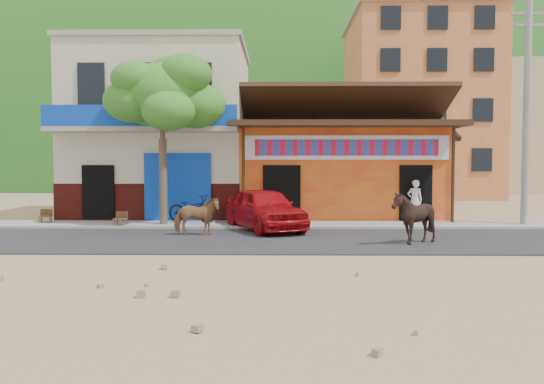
# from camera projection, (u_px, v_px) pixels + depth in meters

# --- Properties ---
(ground) EXTENTS (120.00, 120.00, 0.00)m
(ground) POSITION_uv_depth(u_px,v_px,m) (300.00, 256.00, 12.93)
(ground) COLOR #9E825B
(ground) RESTS_ON ground
(road) EXTENTS (60.00, 5.00, 0.04)m
(road) POSITION_uv_depth(u_px,v_px,m) (296.00, 240.00, 15.43)
(road) COLOR #28282B
(road) RESTS_ON ground
(sidewalk) EXTENTS (60.00, 2.00, 0.12)m
(sidewalk) POSITION_uv_depth(u_px,v_px,m) (293.00, 225.00, 18.92)
(sidewalk) COLOR gray
(sidewalk) RESTS_ON ground
(dance_club) EXTENTS (8.00, 6.00, 3.60)m
(dance_club) POSITION_uv_depth(u_px,v_px,m) (337.00, 174.00, 22.80)
(dance_club) COLOR orange
(dance_club) RESTS_ON ground
(cafe_building) EXTENTS (7.00, 6.00, 7.00)m
(cafe_building) POSITION_uv_depth(u_px,v_px,m) (163.00, 135.00, 22.81)
(cafe_building) COLOR beige
(cafe_building) RESTS_ON ground
(apartment_front) EXTENTS (9.00, 9.00, 12.00)m
(apartment_front) POSITION_uv_depth(u_px,v_px,m) (417.00, 110.00, 36.47)
(apartment_front) COLOR #CC723F
(apartment_front) RESTS_ON ground
(apartment_rear) EXTENTS (8.00, 8.00, 10.00)m
(apartment_rear) POSITION_uv_depth(u_px,v_px,m) (510.00, 130.00, 42.40)
(apartment_rear) COLOR tan
(apartment_rear) RESTS_ON ground
(hillside) EXTENTS (100.00, 40.00, 24.00)m
(hillside) POSITION_uv_depth(u_px,v_px,m) (282.00, 101.00, 82.20)
(hillside) COLOR #194C14
(hillside) RESTS_ON ground
(tree) EXTENTS (3.00, 3.00, 6.00)m
(tree) POSITION_uv_depth(u_px,v_px,m) (163.00, 139.00, 18.62)
(tree) COLOR #2D721E
(tree) RESTS_ON sidewalk
(utility_pole) EXTENTS (0.24, 0.24, 8.00)m
(utility_pole) POSITION_uv_depth(u_px,v_px,m) (526.00, 110.00, 18.60)
(utility_pole) COLOR gray
(utility_pole) RESTS_ON sidewalk
(cow_tan) EXTENTS (1.45, 0.77, 1.18)m
(cow_tan) POSITION_uv_depth(u_px,v_px,m) (197.00, 216.00, 16.32)
(cow_tan) COLOR #9B693E
(cow_tan) RESTS_ON road
(cow_dark) EXTENTS (1.45, 1.32, 1.45)m
(cow_dark) POSITION_uv_depth(u_px,v_px,m) (414.00, 218.00, 14.53)
(cow_dark) COLOR black
(cow_dark) RESTS_ON road
(red_car) EXTENTS (3.25, 4.49, 1.42)m
(red_car) POSITION_uv_depth(u_px,v_px,m) (264.00, 209.00, 17.70)
(red_car) COLOR #AF0C11
(red_car) RESTS_ON road
(scooter) EXTENTS (2.04, 1.36, 1.02)m
(scooter) POSITION_uv_depth(u_px,v_px,m) (192.00, 209.00, 19.11)
(scooter) COLOR black
(scooter) RESTS_ON sidewalk
(pedestrian) EXTENTS (0.56, 0.37, 1.54)m
(pedestrian) POSITION_uv_depth(u_px,v_px,m) (415.00, 201.00, 19.52)
(pedestrian) COLOR silver
(pedestrian) RESTS_ON sidewalk
(cafe_chair_left) EXTENTS (0.50, 0.50, 0.89)m
(cafe_chair_left) POSITION_uv_depth(u_px,v_px,m) (45.00, 210.00, 19.24)
(cafe_chair_left) COLOR #452D17
(cafe_chair_left) RESTS_ON sidewalk
(cafe_chair_right) EXTENTS (0.42, 0.42, 0.89)m
(cafe_chair_right) POSITION_uv_depth(u_px,v_px,m) (120.00, 212.00, 18.32)
(cafe_chair_right) COLOR #52381B
(cafe_chair_right) RESTS_ON sidewalk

